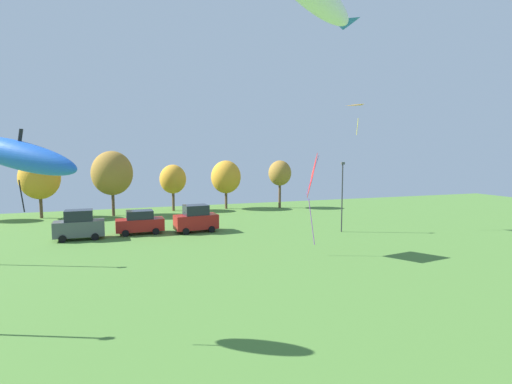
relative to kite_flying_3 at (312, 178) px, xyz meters
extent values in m
cube|color=red|center=(0.00, 0.00, 0.16)|extent=(1.56, 3.10, 3.38)
cylinder|color=purple|center=(0.00, -0.02, 0.16)|extent=(0.75, 0.61, 3.00)
cylinder|color=purple|center=(0.00, 0.00, -3.32)|extent=(0.45, 0.37, 3.46)
pyramid|color=orange|center=(9.79, 8.43, 6.03)|extent=(1.71, 2.00, 0.08)
cylinder|color=yellow|center=(9.24, 8.22, 4.49)|extent=(0.28, 0.15, 1.68)
ellipsoid|color=blue|center=(-17.33, -8.43, 1.70)|extent=(5.13, 3.73, 2.22)
cube|color=black|center=(-17.33, -8.43, 2.02)|extent=(0.39, 0.32, 1.43)
cylinder|color=black|center=(-17.33, -8.43, 0.08)|extent=(0.22, 0.16, 1.29)
pyramid|color=blue|center=(0.77, -1.20, 10.33)|extent=(1.69, 2.22, 0.23)
cube|color=#4C5156|center=(-16.97, 11.84, -4.86)|extent=(4.25, 1.87, 1.38)
cube|color=#1E232D|center=(-16.97, 11.84, -3.68)|extent=(2.35, 1.69, 0.97)
cylinder|color=black|center=(-15.65, 10.97, -5.55)|extent=(0.64, 0.23, 0.64)
cylinder|color=black|center=(-15.68, 12.75, -5.55)|extent=(0.64, 0.23, 0.64)
cylinder|color=black|center=(-18.26, 10.92, -5.55)|extent=(0.64, 0.23, 0.64)
cylinder|color=black|center=(-18.30, 12.70, -5.55)|extent=(0.64, 0.23, 0.64)
cube|color=maroon|center=(-11.73, 12.66, -4.98)|extent=(4.45, 1.95, 1.14)
cube|color=#1E232D|center=(-11.73, 12.66, -4.01)|extent=(2.46, 1.76, 0.80)
cylinder|color=black|center=(-10.34, 11.76, -5.55)|extent=(0.64, 0.23, 0.64)
cylinder|color=black|center=(-10.38, 13.62, -5.55)|extent=(0.64, 0.23, 0.64)
cylinder|color=black|center=(-13.07, 11.70, -5.55)|extent=(0.64, 0.23, 0.64)
cylinder|color=black|center=(-13.11, 13.56, -5.55)|extent=(0.64, 0.23, 0.64)
cube|color=maroon|center=(-6.48, 11.85, -4.86)|extent=(4.28, 2.26, 1.38)
cube|color=#1E232D|center=(-6.48, 11.85, -3.69)|extent=(2.42, 1.93, 0.96)
cylinder|color=black|center=(-5.12, 11.05, -5.55)|extent=(0.66, 0.28, 0.64)
cylinder|color=black|center=(-5.30, 12.91, -5.55)|extent=(0.66, 0.28, 0.64)
cylinder|color=black|center=(-7.66, 10.80, -5.55)|extent=(0.66, 0.28, 0.64)
cylinder|color=black|center=(-7.84, 12.66, -5.55)|extent=(0.66, 0.28, 0.64)
cylinder|color=#2D2D33|center=(6.98, 7.13, -2.57)|extent=(0.12, 0.12, 6.59)
cube|color=#4C4C51|center=(6.98, 7.13, 0.85)|extent=(0.36, 0.20, 0.24)
cylinder|color=brown|center=(-22.26, 26.34, -4.33)|extent=(0.36, 0.36, 3.08)
ellipsoid|color=gold|center=(-22.26, 26.34, -1.07)|extent=(4.58, 4.58, 5.04)
cylinder|color=brown|center=(-14.17, 25.39, -4.15)|extent=(0.36, 0.36, 3.44)
ellipsoid|color=olive|center=(-14.17, 25.39, -0.58)|extent=(4.92, 4.92, 5.41)
cylinder|color=brown|center=(-6.57, 27.35, -4.39)|extent=(0.36, 0.36, 2.96)
ellipsoid|color=gold|center=(-6.57, 27.35, -1.60)|extent=(3.51, 3.51, 3.86)
cylinder|color=brown|center=(0.65, 26.96, -4.42)|extent=(0.36, 0.36, 2.89)
ellipsoid|color=gold|center=(0.65, 26.96, -1.42)|extent=(4.13, 4.13, 4.54)
cylinder|color=brown|center=(8.09, 25.41, -4.00)|extent=(0.36, 0.36, 3.73)
ellipsoid|color=olive|center=(8.09, 25.41, -0.93)|extent=(3.22, 3.22, 3.54)
camera|label=1|loc=(-13.75, -26.47, 1.75)|focal=28.00mm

